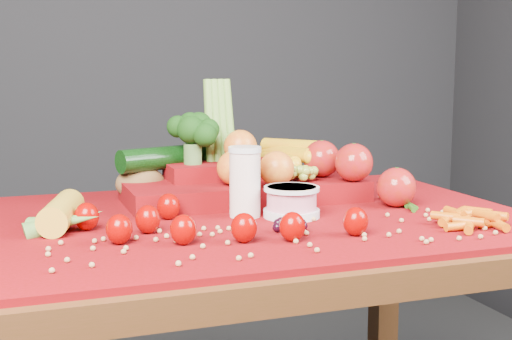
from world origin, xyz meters
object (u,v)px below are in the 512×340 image
object	(u,v)px
table	(259,267)
milk_glass	(245,179)
yogurt_bowl	(292,201)
produce_mound	(256,173)

from	to	relation	value
table	milk_glass	xyz separation A→B (m)	(-0.03, -0.00, 0.18)
milk_glass	yogurt_bowl	size ratio (longest dim) A/B	1.25
table	milk_glass	world-z (taller)	milk_glass
milk_glass	produce_mound	xyz separation A→B (m)	(0.08, 0.16, -0.01)
produce_mound	milk_glass	bearing A→B (deg)	-117.00
table	yogurt_bowl	xyz separation A→B (m)	(0.05, -0.04, 0.14)
yogurt_bowl	produce_mound	xyz separation A→B (m)	(-0.01, 0.19, 0.03)
produce_mound	table	bearing A→B (deg)	-107.39
table	milk_glass	distance (m)	0.18
yogurt_bowl	produce_mound	size ratio (longest dim) A/B	0.19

